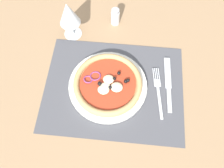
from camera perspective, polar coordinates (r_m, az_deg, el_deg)
The scene contains 8 objects.
ground_plane at distance 76.66cm, azimuth 0.43°, elevation -1.31°, with size 190.00×140.00×2.40cm, color #9E7A56.
placemat at distance 75.39cm, azimuth 0.44°, elevation -0.87°, with size 45.21×34.86×0.40cm, color #4C4C51.
plate at distance 74.54cm, azimuth -1.06°, elevation -0.72°, with size 25.39×25.39×1.33cm, color silver.
pizza at distance 72.94cm, azimuth -1.08°, elevation -0.14°, with size 21.94×21.94×2.65cm.
fork at distance 76.09cm, azimuth 11.34°, elevation -1.38°, with size 3.75×18.05×0.44cm.
knife at distance 77.78cm, azimuth 13.75°, elevation 0.18°, with size 2.45×20.05×0.62cm.
wine_glass at distance 80.57cm, azimuth -10.74°, elevation 16.66°, with size 7.20×7.20×14.90cm.
pepper_shaker at distance 88.02cm, azimuth 0.81°, elevation 16.32°, with size 3.20×3.20×6.70cm.
Camera 1 is at (2.49, -31.59, 68.61)cm, focal length 36.89 mm.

